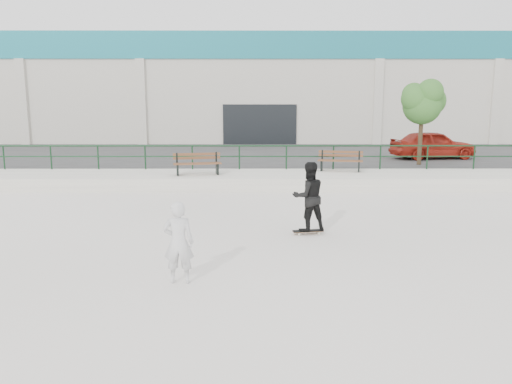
{
  "coord_description": "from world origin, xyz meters",
  "views": [
    {
      "loc": [
        -0.36,
        -10.3,
        3.28
      ],
      "look_at": [
        -0.32,
        2.0,
        1.08
      ],
      "focal_mm": 35.0,
      "sensor_mm": 36.0,
      "label": 1
    }
  ],
  "objects_px": {
    "standing_skater": "(309,197)",
    "seated_skater": "(179,242)",
    "skateboard": "(308,231)",
    "bench_left": "(197,164)",
    "red_car": "(433,145)",
    "bench_right": "(340,161)",
    "tree": "(423,101)"
  },
  "relations": [
    {
      "from": "bench_right",
      "to": "bench_left",
      "type": "bearing_deg",
      "value": -157.63
    },
    {
      "from": "bench_left",
      "to": "red_car",
      "type": "height_order",
      "value": "red_car"
    },
    {
      "from": "bench_right",
      "to": "tree",
      "type": "height_order",
      "value": "tree"
    },
    {
      "from": "bench_left",
      "to": "tree",
      "type": "relative_size",
      "value": 0.5
    },
    {
      "from": "bench_left",
      "to": "tree",
      "type": "xyz_separation_m",
      "value": [
        9.83,
        3.23,
        2.45
      ]
    },
    {
      "from": "red_car",
      "to": "skateboard",
      "type": "distance_m",
      "value": 15.07
    },
    {
      "from": "skateboard",
      "to": "seated_skater",
      "type": "bearing_deg",
      "value": -139.12
    },
    {
      "from": "bench_left",
      "to": "red_car",
      "type": "bearing_deg",
      "value": 15.25
    },
    {
      "from": "standing_skater",
      "to": "skateboard",
      "type": "bearing_deg",
      "value": 74.24
    },
    {
      "from": "seated_skater",
      "to": "red_car",
      "type": "bearing_deg",
      "value": -122.25
    },
    {
      "from": "red_car",
      "to": "standing_skater",
      "type": "xyz_separation_m",
      "value": [
        -7.66,
        -12.93,
        -0.25
      ]
    },
    {
      "from": "bench_left",
      "to": "standing_skater",
      "type": "height_order",
      "value": "standing_skater"
    },
    {
      "from": "bench_left",
      "to": "skateboard",
      "type": "bearing_deg",
      "value": -75.01
    },
    {
      "from": "bench_right",
      "to": "standing_skater",
      "type": "height_order",
      "value": "standing_skater"
    },
    {
      "from": "skateboard",
      "to": "standing_skater",
      "type": "relative_size",
      "value": 0.46
    },
    {
      "from": "bench_right",
      "to": "seated_skater",
      "type": "xyz_separation_m",
      "value": [
        -4.95,
        -11.75,
        -0.15
      ]
    },
    {
      "from": "bench_left",
      "to": "red_car",
      "type": "distance_m",
      "value": 12.64
    },
    {
      "from": "seated_skater",
      "to": "bench_left",
      "type": "bearing_deg",
      "value": -85.23
    },
    {
      "from": "skateboard",
      "to": "bench_left",
      "type": "bearing_deg",
      "value": 105.89
    },
    {
      "from": "bench_left",
      "to": "bench_right",
      "type": "xyz_separation_m",
      "value": [
        5.82,
        1.06,
        -0.01
      ]
    },
    {
      "from": "skateboard",
      "to": "red_car",
      "type": "bearing_deg",
      "value": 48.63
    },
    {
      "from": "standing_skater",
      "to": "seated_skater",
      "type": "relative_size",
      "value": 1.14
    },
    {
      "from": "bench_right",
      "to": "tree",
      "type": "distance_m",
      "value": 5.18
    },
    {
      "from": "tree",
      "to": "seated_skater",
      "type": "distance_m",
      "value": 16.76
    },
    {
      "from": "seated_skater",
      "to": "bench_right",
      "type": "bearing_deg",
      "value": -112.7
    },
    {
      "from": "red_car",
      "to": "standing_skater",
      "type": "height_order",
      "value": "red_car"
    },
    {
      "from": "bench_right",
      "to": "red_car",
      "type": "distance_m",
      "value": 7.18
    },
    {
      "from": "skateboard",
      "to": "seated_skater",
      "type": "height_order",
      "value": "seated_skater"
    },
    {
      "from": "tree",
      "to": "standing_skater",
      "type": "distance_m",
      "value": 12.39
    },
    {
      "from": "bench_right",
      "to": "red_car",
      "type": "bearing_deg",
      "value": 52.42
    },
    {
      "from": "tree",
      "to": "standing_skater",
      "type": "height_order",
      "value": "tree"
    },
    {
      "from": "bench_left",
      "to": "skateboard",
      "type": "relative_size",
      "value": 2.41
    }
  ]
}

